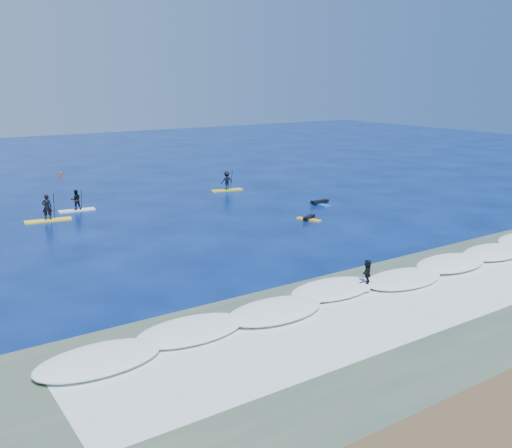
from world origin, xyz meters
TOP-DOWN VIEW (x-y plane):
  - ground at (0.00, 0.00)m, footprint 160.00×160.00m
  - shallow_water at (0.00, -14.00)m, footprint 90.00×13.00m
  - breaking_wave at (0.00, -10.00)m, footprint 40.00×6.00m
  - whitewater at (0.00, -13.00)m, footprint 34.00×5.00m
  - sup_paddler_left at (-10.76, 13.08)m, footprint 3.39×1.34m
  - sup_paddler_center at (-7.99, 15.24)m, footprint 2.84×1.02m
  - sup_paddler_right at (6.27, 15.78)m, footprint 3.08×1.30m
  - prone_paddler_near at (5.35, 2.56)m, footprint 1.46×1.94m
  - prone_paddler_far at (9.49, 6.26)m, footprint 1.82×2.30m
  - wave_surfer at (-1.18, -10.08)m, footprint 1.75×1.53m
  - marker_buoy at (-4.46, 32.24)m, footprint 0.28×0.28m

SIDE VIEW (x-z plane):
  - ground at x=0.00m, z-range 0.00..0.00m
  - breaking_wave at x=0.00m, z-range -0.15..0.15m
  - whitewater at x=0.00m, z-range -0.01..0.01m
  - shallow_water at x=0.00m, z-range 0.00..0.01m
  - prone_paddler_near at x=5.35m, z-range -0.06..0.33m
  - prone_paddler_far at x=9.49m, z-range -0.08..0.40m
  - marker_buoy at x=-4.46m, z-range -0.04..0.62m
  - sup_paddler_left at x=-10.76m, z-range -0.43..1.88m
  - sup_paddler_center at x=-7.99m, z-range -0.25..1.70m
  - wave_surfer at x=-1.18m, z-range 0.10..1.43m
  - sup_paddler_right at x=6.27m, z-range -0.23..1.87m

